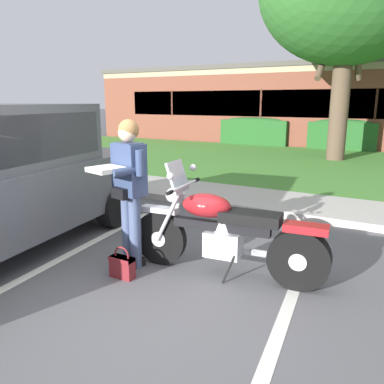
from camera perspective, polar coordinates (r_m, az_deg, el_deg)
name	(u,v)px	position (r m, az deg, el deg)	size (l,w,h in m)	color
ground_plane	(135,295)	(4.07, -8.32, -14.73)	(140.00, 140.00, 0.00)	#565659
curb_strip	(255,209)	(6.83, 9.18, -2.55)	(60.00, 0.20, 0.12)	#B7B2A8
concrete_walk	(270,200)	(7.61, 11.42, -1.16)	(60.00, 1.50, 0.08)	#B7B2A8
grass_lawn	(322,165)	(12.21, 18.57, 3.74)	(60.00, 8.14, 0.06)	#478433
stall_stripe_0	(56,261)	(5.06, -19.31, -9.53)	(0.12, 4.40, 0.01)	silver
stall_stripe_1	(282,324)	(3.65, 13.03, -18.42)	(0.12, 4.40, 0.01)	silver
motorcycle	(232,234)	(4.26, 5.91, -6.16)	(2.24, 0.82, 1.26)	black
rider_person	(128,182)	(4.42, -9.39, 1.42)	(0.54, 0.64, 1.70)	black
handbag	(122,265)	(4.39, -10.23, -10.52)	(0.28, 0.13, 0.36)	maroon
hedge_left	(256,130)	(17.32, 9.33, 8.94)	(2.95, 0.90, 1.24)	#235623
hedge_center_left	(343,134)	(16.43, 21.28, 8.00)	(2.54, 0.90, 1.24)	#235623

